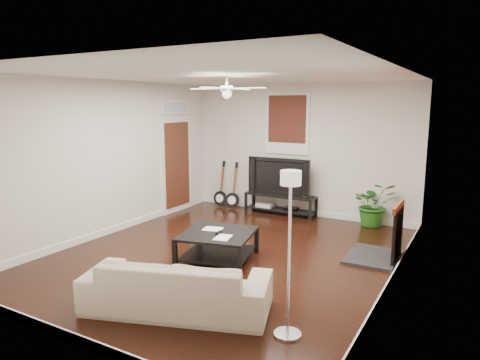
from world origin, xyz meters
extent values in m
cube|color=black|center=(0.00, 0.00, 0.00)|extent=(5.00, 6.00, 0.01)
cube|color=white|center=(0.00, 0.00, 2.80)|extent=(5.00, 6.00, 0.01)
cube|color=silver|center=(0.00, 3.00, 1.40)|extent=(5.00, 0.01, 2.80)
cube|color=silver|center=(0.00, -3.00, 1.40)|extent=(5.00, 0.01, 2.80)
cube|color=silver|center=(-2.50, 0.00, 1.40)|extent=(0.01, 6.00, 2.80)
cube|color=silver|center=(2.50, 0.00, 1.40)|extent=(0.01, 6.00, 2.80)
cube|color=#A25734|center=(2.49, 1.00, 1.40)|extent=(0.02, 2.20, 2.80)
cube|color=black|center=(2.20, 1.00, 0.46)|extent=(0.80, 1.10, 0.92)
cube|color=#3A140F|center=(-0.30, 2.97, 1.95)|extent=(1.00, 0.06, 1.30)
cube|color=white|center=(-2.46, 1.90, 1.25)|extent=(0.08, 1.00, 2.50)
cube|color=black|center=(-0.34, 2.78, 0.22)|extent=(1.56, 0.42, 0.44)
imported|color=black|center=(-0.34, 2.80, 0.84)|extent=(1.40, 0.18, 0.81)
cube|color=black|center=(-0.01, -0.27, 0.22)|extent=(1.26, 1.26, 0.44)
imported|color=#BEA78E|center=(0.46, -1.89, 0.31)|extent=(2.30, 1.49, 0.63)
imported|color=#24611B|center=(1.64, 2.82, 0.44)|extent=(1.01, 0.96, 0.89)
camera|label=1|loc=(3.43, -5.64, 2.38)|focal=32.44mm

